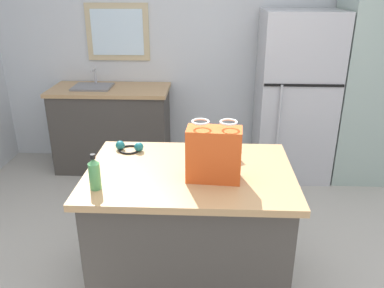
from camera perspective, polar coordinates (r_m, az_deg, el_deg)
back_wall at (r=4.45m, az=2.68°, el=14.45°), size 4.82×0.13×2.68m
kitchen_island at (r=2.65m, az=-0.30°, el=-12.34°), size 1.27×0.89×0.89m
refrigerator at (r=4.23m, az=14.65°, el=6.61°), size 0.76×0.71×1.71m
tall_cabinet at (r=4.37m, az=24.05°, el=9.44°), size 0.59×0.63×2.24m
sink_counter at (r=4.44m, az=-11.47°, el=2.40°), size 1.26×0.59×1.10m
shopping_bag at (r=2.25m, az=3.18°, el=-1.45°), size 0.32×0.18×0.36m
small_box at (r=2.59m, az=4.68°, el=-0.69°), size 0.20×0.18×0.12m
bottle at (r=2.24m, az=-13.92°, el=-4.20°), size 0.06×0.06×0.21m
ear_defenders at (r=2.73m, az=-9.03°, el=-0.49°), size 0.20×0.17×0.06m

